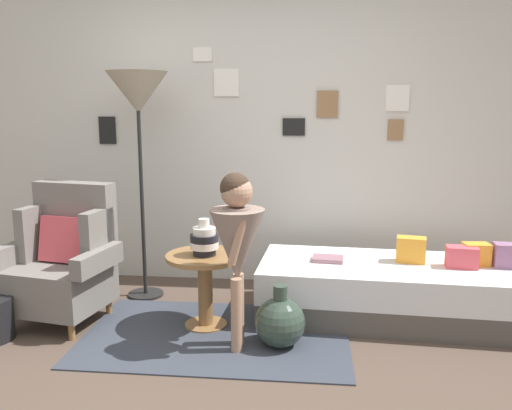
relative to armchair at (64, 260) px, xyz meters
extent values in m
plane|color=#4C3D33|center=(1.21, -0.90, -0.44)|extent=(12.00, 12.00, 0.00)
cube|color=beige|center=(1.21, 1.05, 0.86)|extent=(4.80, 0.10, 2.60)
cube|color=white|center=(2.40, 0.99, 1.13)|extent=(0.18, 0.02, 0.21)
cube|color=silver|center=(2.40, 0.99, 1.13)|extent=(0.14, 0.01, 0.16)
cube|color=olive|center=(1.84, 0.99, 1.08)|extent=(0.17, 0.02, 0.22)
cube|color=#9F9F98|center=(1.84, 0.99, 1.08)|extent=(0.13, 0.01, 0.17)
cube|color=white|center=(0.82, 0.99, 1.48)|extent=(0.16, 0.02, 0.11)
cube|color=#62625B|center=(0.82, 0.99, 1.48)|extent=(0.12, 0.01, 0.09)
cube|color=white|center=(1.01, 0.99, 1.25)|extent=(0.21, 0.02, 0.22)
cube|color=gray|center=(1.01, 0.99, 1.25)|extent=(0.16, 0.01, 0.17)
cube|color=black|center=(1.57, 0.99, 0.89)|extent=(0.18, 0.02, 0.14)
cube|color=slate|center=(1.57, 0.99, 0.89)|extent=(0.14, 0.01, 0.11)
cube|color=olive|center=(2.40, 0.99, 0.87)|extent=(0.12, 0.02, 0.17)
cube|color=gray|center=(2.40, 0.99, 0.87)|extent=(0.10, 0.01, 0.13)
cube|color=black|center=(-0.02, 0.99, 0.86)|extent=(0.14, 0.02, 0.23)
cube|color=beige|center=(-0.02, 0.99, 0.86)|extent=(0.11, 0.01, 0.18)
cube|color=#333842|center=(1.11, -0.18, -0.43)|extent=(1.75, 1.13, 0.01)
cylinder|color=olive|center=(-0.29, -0.24, -0.38)|extent=(0.04, 0.04, 0.12)
cylinder|color=olive|center=(0.18, -0.33, -0.38)|extent=(0.04, 0.04, 0.12)
cylinder|color=olive|center=(-0.21, 0.20, -0.38)|extent=(0.04, 0.04, 0.12)
cylinder|color=olive|center=(0.26, 0.11, -0.38)|extent=(0.04, 0.04, 0.12)
cube|color=slate|center=(-0.01, -0.07, -0.17)|extent=(0.69, 0.66, 0.30)
cube|color=slate|center=(0.03, 0.16, 0.26)|extent=(0.62, 0.25, 0.55)
cube|color=slate|center=(-0.25, 0.08, 0.17)|extent=(0.14, 0.32, 0.39)
cube|color=slate|center=(0.26, -0.02, 0.17)|extent=(0.14, 0.32, 0.39)
cube|color=slate|center=(-0.34, -0.03, 0.05)|extent=(0.18, 0.51, 0.14)
cube|color=slate|center=(0.31, -0.15, 0.05)|extent=(0.18, 0.51, 0.14)
cube|color=#D64C56|center=(0.01, 0.03, 0.14)|extent=(0.38, 0.23, 0.33)
cube|color=#4C4742|center=(2.32, 0.26, -0.35)|extent=(1.95, 0.91, 0.18)
cube|color=silver|center=(2.32, 0.26, -0.15)|extent=(1.95, 0.91, 0.22)
cube|color=gray|center=(3.10, 0.26, 0.05)|extent=(0.20, 0.13, 0.17)
cube|color=orange|center=(2.89, 0.30, 0.04)|extent=(0.18, 0.13, 0.16)
cube|color=#D64C56|center=(2.77, 0.23, 0.04)|extent=(0.22, 0.14, 0.15)
cube|color=orange|center=(2.44, 0.33, 0.05)|extent=(0.22, 0.16, 0.18)
cylinder|color=olive|center=(1.01, -0.03, -0.43)|extent=(0.29, 0.29, 0.02)
cylinder|color=olive|center=(1.01, -0.03, -0.19)|extent=(0.10, 0.10, 0.47)
cylinder|color=olive|center=(1.01, -0.03, 0.06)|extent=(0.53, 0.53, 0.03)
cylinder|color=black|center=(1.01, -0.04, 0.10)|extent=(0.15, 0.15, 0.05)
cylinder|color=silver|center=(1.01, -0.04, 0.15)|extent=(0.19, 0.19, 0.05)
cylinder|color=black|center=(1.01, -0.04, 0.20)|extent=(0.19, 0.19, 0.05)
cylinder|color=silver|center=(1.01, -0.04, 0.24)|extent=(0.15, 0.15, 0.05)
cylinder|color=silver|center=(1.01, -0.04, 0.30)|extent=(0.07, 0.07, 0.06)
cylinder|color=black|center=(0.41, 0.52, -0.43)|extent=(0.28, 0.28, 0.02)
cylinder|color=black|center=(0.41, 0.52, 0.41)|extent=(0.03, 0.03, 1.66)
cone|color=#9E937F|center=(0.41, 0.52, 1.17)|extent=(0.46, 0.46, 0.31)
cylinder|color=#A37A60|center=(1.28, -0.40, -0.20)|extent=(0.07, 0.07, 0.48)
cylinder|color=#A37A60|center=(1.28, -0.30, -0.20)|extent=(0.07, 0.07, 0.48)
cone|color=gray|center=(1.28, -0.35, 0.23)|extent=(0.34, 0.34, 0.45)
cylinder|color=gray|center=(1.28, -0.35, 0.38)|extent=(0.17, 0.17, 0.17)
cylinder|color=#A37A60|center=(1.30, -0.47, 0.30)|extent=(0.13, 0.05, 0.30)
cylinder|color=#A37A60|center=(1.30, -0.23, 0.30)|extent=(0.13, 0.05, 0.30)
sphere|color=#A37A60|center=(1.28, -0.35, 0.57)|extent=(0.19, 0.19, 0.19)
sphere|color=#38281E|center=(1.27, -0.35, 0.59)|extent=(0.18, 0.18, 0.18)
cube|color=gray|center=(1.85, 0.29, -0.02)|extent=(0.23, 0.18, 0.03)
sphere|color=#2D3D33|center=(1.54, -0.29, -0.28)|extent=(0.32, 0.32, 0.32)
cylinder|color=#2D3D33|center=(1.54, -0.29, -0.08)|extent=(0.09, 0.09, 0.09)
camera|label=1|loc=(1.72, -3.47, 1.08)|focal=37.54mm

